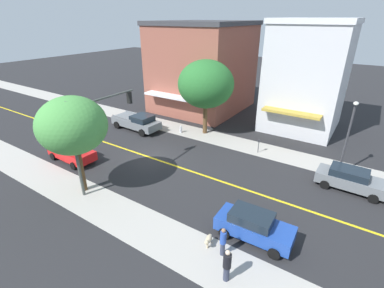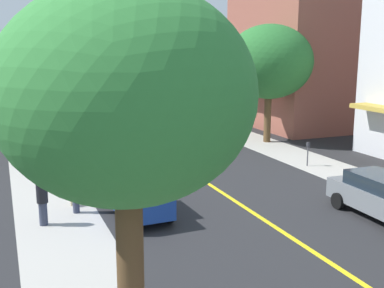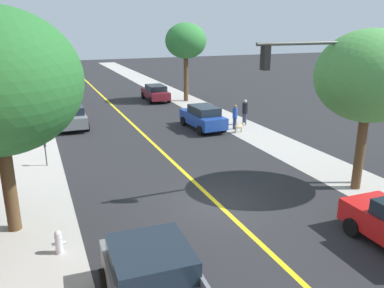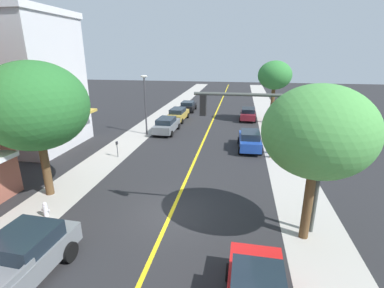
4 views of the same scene
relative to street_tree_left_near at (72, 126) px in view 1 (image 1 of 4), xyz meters
The scene contains 19 objects.
ground_plane 8.13m from the street_tree_left_near, behind, with size 140.00×140.00×0.00m, color #262628.
sidewalk_left 14.30m from the street_tree_left_near, behind, with size 3.02×126.00×0.01m, color #ADA8A0.
sidewalk_right 5.04m from the street_tree_left_near, 53.57° to the left, with size 3.02×126.00×0.01m, color #ADA8A0.
road_centerline_stripe 8.13m from the street_tree_left_near, behind, with size 0.20×126.00×0.00m, color yellow.
brick_apartment_block 21.90m from the street_tree_left_near, behind, with size 12.96×10.71×10.93m.
pale_office_building 23.73m from the street_tree_left_near, 155.90° to the left, with size 9.72×7.59×11.28m.
street_tree_left_near is the anchor object (origin of this frame).
street_tree_left_far 14.12m from the street_tree_left_near, behind, with size 5.62×5.62×7.64m.
fire_hydrant 13.46m from the street_tree_left_near, behind, with size 0.44×0.24×0.80m.
parking_meter 15.64m from the street_tree_left_near, 146.82° to the left, with size 0.12×0.18×1.29m.
traffic_light_mast 1.42m from the street_tree_left_near, 158.69° to the left, with size 5.66×0.32×6.78m.
street_lamp 19.55m from the street_tree_left_near, 129.70° to the left, with size 0.70×0.36×5.92m.
red_sedan_right_curb 6.66m from the street_tree_left_near, 116.42° to the right, with size 2.14×4.51×1.60m.
grey_sedan_left_curb 19.55m from the street_tree_left_near, 123.59° to the left, with size 2.08×4.63×1.60m.
blue_sedan_right_curb 12.84m from the street_tree_left_near, 100.34° to the left, with size 2.06×4.31×1.65m.
grey_pickup_truck 12.44m from the street_tree_left_near, 155.22° to the right, with size 2.57×5.85×1.80m.
pedestrian_blue_shirt 11.83m from the street_tree_left_near, 90.78° to the left, with size 0.33×0.33×1.72m.
pedestrian_black_shirt 12.68m from the street_tree_left_near, 84.68° to the left, with size 0.39×0.39×1.83m.
small_dog 11.16m from the street_tree_left_near, 91.53° to the left, with size 0.87×0.44×0.65m.
Camera 1 is at (16.12, 14.93, 11.40)m, focal length 25.83 mm.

